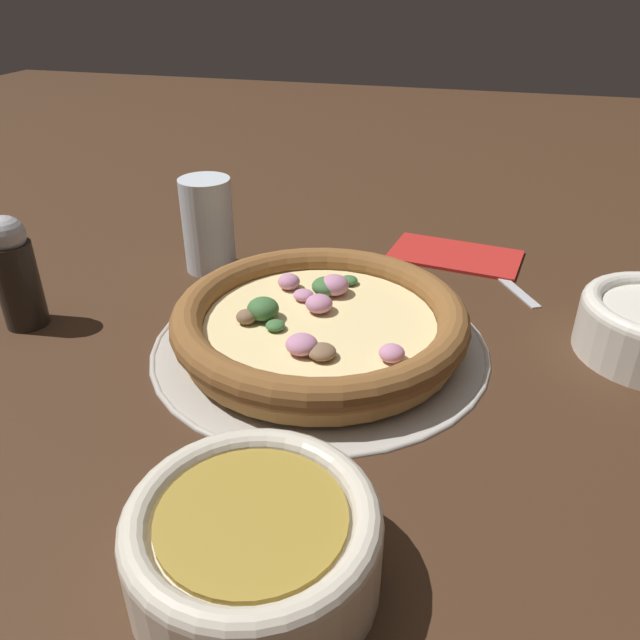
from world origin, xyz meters
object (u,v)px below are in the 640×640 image
object	(u,v)px
drinking_cup	(208,225)
fork	(493,270)
pepper_shaker	(15,273)
napkin	(455,254)
pizza	(320,321)
pizza_tray	(320,343)
bowl_near	(254,541)

from	to	relation	value
drinking_cup	fork	xyz separation A→B (m)	(-0.34, -0.08, -0.06)
pepper_shaker	napkin	bearing A→B (deg)	-145.03
pizza	napkin	distance (m)	0.28
pizza_tray	pepper_shaker	world-z (taller)	pepper_shaker
pizza_tray	napkin	bearing A→B (deg)	-113.73
bowl_near	napkin	xyz separation A→B (m)	(-0.08, -0.53, -0.03)
drinking_cup	fork	world-z (taller)	drinking_cup
bowl_near	napkin	distance (m)	0.53
pepper_shaker	pizza	bearing A→B (deg)	-172.56
pizza_tray	bowl_near	world-z (taller)	bowl_near
pizza_tray	pizza	bearing A→B (deg)	-28.50
pizza	bowl_near	size ratio (longest dim) A/B	1.88
napkin	pepper_shaker	size ratio (longest dim) A/B	1.46
pizza_tray	fork	size ratio (longest dim) A/B	2.07
pizza	bowl_near	xyz separation A→B (m)	(-0.03, 0.27, 0.01)
pizza	pepper_shaker	distance (m)	0.31
pepper_shaker	pizza_tray	bearing A→B (deg)	-172.61
pizza_tray	fork	world-z (taller)	pizza_tray
drinking_cup	bowl_near	bearing A→B (deg)	117.33
bowl_near	napkin	size ratio (longest dim) A/B	0.88
fork	pepper_shaker	xyz separation A→B (m)	(0.47, 0.26, 0.06)
pizza_tray	napkin	world-z (taller)	napkin
bowl_near	pizza_tray	bearing A→B (deg)	-82.92
pizza	fork	xyz separation A→B (m)	(-0.16, -0.22, -0.03)
pizza	napkin	xyz separation A→B (m)	(-0.11, -0.25, -0.02)
pizza_tray	fork	xyz separation A→B (m)	(-0.16, -0.22, -0.00)
pizza_tray	napkin	size ratio (longest dim) A/B	1.91
bowl_near	pepper_shaker	bearing A→B (deg)	-34.05
drinking_cup	pepper_shaker	xyz separation A→B (m)	(0.13, 0.18, 0.00)
pizza	bowl_near	bearing A→B (deg)	97.15
napkin	fork	distance (m)	0.06
pizza	pepper_shaker	bearing A→B (deg)	7.44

